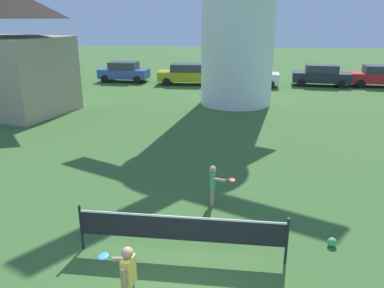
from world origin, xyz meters
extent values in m
cylinder|color=white|center=(1.03, 17.45, 5.86)|extent=(4.17, 4.17, 11.72)
cylinder|color=black|center=(-2.22, 1.91, 0.55)|extent=(0.06, 0.06, 1.10)
cylinder|color=black|center=(2.31, 1.91, 0.55)|extent=(0.06, 0.06, 1.10)
cube|color=black|center=(0.04, 1.91, 0.68)|extent=(4.48, 0.01, 0.55)
cube|color=white|center=(0.04, 1.91, 0.97)|extent=(4.48, 0.02, 0.04)
cube|color=#E5CC4C|center=(-0.59, 0.13, 0.89)|extent=(0.21, 0.32, 0.55)
sphere|color=tan|center=(-0.59, 0.13, 1.26)|extent=(0.21, 0.21, 0.21)
cylinder|color=tan|center=(-0.62, -0.07, 0.87)|extent=(0.09, 0.09, 0.41)
cylinder|color=tan|center=(-0.75, 0.32, 0.97)|extent=(0.43, 0.15, 0.16)
cylinder|color=#338CCC|center=(-0.91, 0.35, 0.97)|extent=(0.22, 0.06, 0.04)
ellipsoid|color=#338CCC|center=(-1.13, 0.38, 0.97)|extent=(0.21, 0.26, 0.03)
cylinder|color=#9E937F|center=(0.55, 4.44, 0.27)|extent=(0.11, 0.11, 0.53)
cylinder|color=#9E937F|center=(0.57, 4.31, 0.27)|extent=(0.11, 0.11, 0.53)
cube|color=#4CB266|center=(0.56, 4.38, 0.77)|extent=(0.17, 0.27, 0.47)
sphere|color=#DBB28E|center=(0.56, 4.38, 1.09)|extent=(0.18, 0.18, 0.18)
cylinder|color=#DBB28E|center=(0.55, 4.54, 0.75)|extent=(0.08, 0.08, 0.36)
cylinder|color=#DBB28E|center=(0.73, 4.24, 0.84)|extent=(0.37, 0.11, 0.14)
cylinder|color=#D84C33|center=(0.88, 4.25, 0.84)|extent=(0.22, 0.04, 0.04)
ellipsoid|color=#D84C33|center=(1.09, 4.28, 0.84)|extent=(0.20, 0.26, 0.03)
sphere|color=#4CB259|center=(3.45, 2.70, 0.11)|extent=(0.21, 0.21, 0.21)
cube|color=#334C99|center=(-7.89, 24.22, 0.65)|extent=(3.93, 1.87, 0.70)
cube|color=#2D333D|center=(-7.89, 24.22, 1.28)|extent=(2.22, 1.59, 0.56)
cylinder|color=black|center=(-6.54, 25.01, 0.30)|extent=(0.61, 0.21, 0.60)
cylinder|color=black|center=(-6.62, 23.32, 0.30)|extent=(0.61, 0.21, 0.60)
cylinder|color=black|center=(-9.16, 25.13, 0.30)|extent=(0.61, 0.21, 0.60)
cylinder|color=black|center=(-9.24, 23.43, 0.30)|extent=(0.61, 0.21, 0.60)
cube|color=#999919|center=(-2.69, 23.57, 0.65)|extent=(4.50, 1.81, 0.70)
cube|color=#2D333D|center=(-2.69, 23.57, 1.28)|extent=(2.53, 1.56, 0.56)
cylinder|color=black|center=(-1.19, 24.46, 0.30)|extent=(0.60, 0.19, 0.60)
cylinder|color=black|center=(-1.15, 22.76, 0.30)|extent=(0.60, 0.19, 0.60)
cylinder|color=black|center=(-4.23, 24.39, 0.30)|extent=(0.60, 0.19, 0.60)
cylinder|color=black|center=(-4.18, 22.69, 0.30)|extent=(0.60, 0.19, 0.60)
cube|color=silver|center=(2.19, 23.36, 0.65)|extent=(3.94, 1.83, 0.70)
cube|color=#2D333D|center=(2.19, 23.36, 1.28)|extent=(2.22, 1.57, 0.56)
cylinder|color=black|center=(3.54, 24.17, 0.30)|extent=(0.61, 0.20, 0.60)
cylinder|color=black|center=(3.48, 22.47, 0.30)|extent=(0.61, 0.20, 0.60)
cylinder|color=black|center=(0.90, 24.25, 0.30)|extent=(0.61, 0.20, 0.60)
cylinder|color=black|center=(0.84, 22.56, 0.30)|extent=(0.61, 0.20, 0.60)
cube|color=#1E232D|center=(7.31, 24.22, 0.65)|extent=(4.27, 2.09, 0.70)
cube|color=#2D333D|center=(7.31, 24.22, 1.28)|extent=(2.45, 1.71, 0.56)
cylinder|color=black|center=(8.79, 24.93, 0.30)|extent=(0.61, 0.24, 0.60)
cylinder|color=black|center=(8.62, 23.24, 0.30)|extent=(0.61, 0.24, 0.60)
cylinder|color=black|center=(5.99, 25.20, 0.30)|extent=(0.61, 0.24, 0.60)
cylinder|color=black|center=(5.83, 23.51, 0.30)|extent=(0.61, 0.24, 0.60)
cube|color=red|center=(11.57, 24.32, 0.65)|extent=(4.37, 2.04, 0.70)
cube|color=#2D333D|center=(11.57, 24.32, 1.28)|extent=(2.49, 1.68, 0.56)
cylinder|color=black|center=(10.20, 25.28, 0.30)|extent=(0.61, 0.23, 0.60)
cylinder|color=black|center=(10.06, 23.59, 0.30)|extent=(0.61, 0.23, 0.60)
cube|color=tan|center=(-11.12, 13.90, 2.00)|extent=(6.91, 5.76, 4.00)
camera|label=1|loc=(1.15, -5.14, 5.07)|focal=35.35mm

